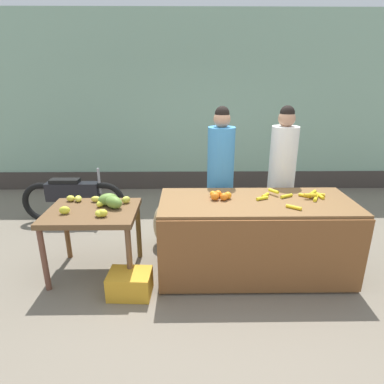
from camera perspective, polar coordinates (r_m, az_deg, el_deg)
The scene contains 12 objects.
ground_plane at distance 3.95m, azimuth 2.46°, elevation -13.67°, with size 24.00×24.00×0.00m, color #756B5B.
market_wall_back at distance 6.48m, azimuth 1.13°, elevation 14.80°, with size 9.11×0.23×3.34m.
fruit_stall_counter at distance 3.79m, azimuth 10.92°, elevation -7.85°, with size 2.13×0.91×0.89m.
side_table_wooden at distance 3.77m, azimuth -17.11°, elevation -4.51°, with size 0.99×0.77×0.78m.
banana_bunch_pile at distance 3.79m, azimuth 18.09°, elevation -0.74°, with size 0.81×0.54×0.07m.
orange_pile at distance 3.60m, azimuth 4.90°, elevation -0.59°, with size 0.24×0.19×0.09m.
mango_papaya_pile at distance 3.76m, azimuth -15.21°, elevation -1.72°, with size 0.78×0.58×0.14m.
vendor_woman_blue_shirt at distance 4.20m, azimuth 5.00°, elevation 2.37°, with size 0.34×0.34×1.84m.
vendor_woman_white_shirt at distance 4.37m, azimuth 15.44°, elevation 2.44°, with size 0.34×0.34×1.85m.
parked_motorcycle at distance 5.36m, azimuth -20.18°, elevation -0.95°, with size 1.60×0.18×0.88m.
produce_crate at distance 3.57m, azimuth -10.87°, elevation -15.57°, with size 0.44×0.32×0.26m, color gold.
produce_sack at distance 4.39m, azimuth -4.85°, elevation -5.79°, with size 0.36×0.30×0.58m, color tan.
Camera 1 is at (-0.21, -3.31, 2.15)m, focal length 30.27 mm.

